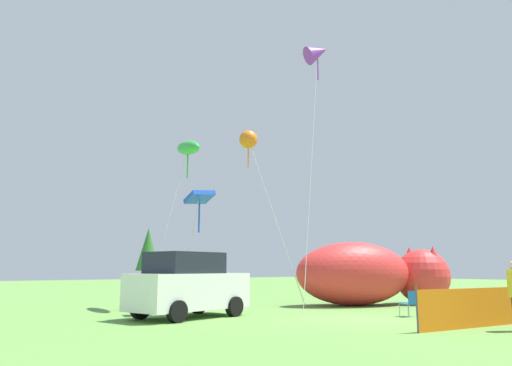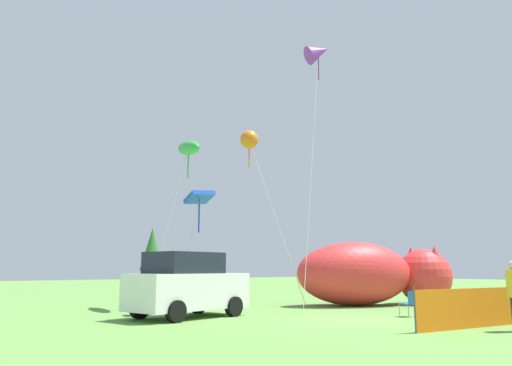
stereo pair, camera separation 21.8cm
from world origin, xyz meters
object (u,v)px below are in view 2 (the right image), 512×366
object	(u,v)px
folding_chair	(410,302)
kite_green_fish	(188,148)
kite_orange_flower	(249,140)
kite_purple_delta	(318,53)
kite_blue_box	(199,199)
inflatable_cat	(372,276)
parked_car	(187,285)

from	to	relation	value
folding_chair	kite_green_fish	world-z (taller)	kite_green_fish
folding_chair	kite_orange_flower	size ratio (longest dim) A/B	0.11
kite_green_fish	kite_purple_delta	size ratio (longest dim) A/B	0.62
kite_orange_flower	kite_purple_delta	distance (m)	4.98
kite_orange_flower	kite_blue_box	size ratio (longest dim) A/B	1.79
inflatable_cat	kite_green_fish	bearing A→B (deg)	176.83
folding_chair	kite_blue_box	bearing A→B (deg)	51.62
parked_car	kite_blue_box	xyz separation A→B (m)	(0.97, 0.96, 3.08)
folding_chair	kite_green_fish	size ratio (longest dim) A/B	0.12
inflatable_cat	folding_chair	bearing A→B (deg)	-105.46
kite_blue_box	kite_purple_delta	bearing A→B (deg)	-7.80
parked_car	kite_blue_box	world-z (taller)	kite_blue_box
folding_chair	kite_purple_delta	world-z (taller)	kite_purple_delta
folding_chair	kite_green_fish	bearing A→B (deg)	36.54
kite_green_fish	kite_blue_box	bearing A→B (deg)	-110.35
parked_car	kite_orange_flower	distance (m)	8.72
inflatable_cat	kite_blue_box	xyz separation A→B (m)	(-8.29, 1.15, 2.86)
parked_car	kite_orange_flower	bearing A→B (deg)	20.65
kite_green_fish	kite_purple_delta	world-z (taller)	kite_purple_delta
parked_car	kite_blue_box	distance (m)	3.37
kite_orange_flower	kite_blue_box	distance (m)	5.67
kite_purple_delta	parked_car	bearing A→B (deg)	-178.35
inflatable_cat	kite_purple_delta	size ratio (longest dim) A/B	0.63
kite_orange_flower	kite_green_fish	size ratio (longest dim) A/B	1.09
inflatable_cat	kite_orange_flower	distance (m)	8.24
folding_chair	kite_blue_box	distance (m)	8.19
folding_chair	kite_orange_flower	distance (m)	10.32
folding_chair	parked_car	bearing A→B (deg)	62.18
parked_car	inflatable_cat	xyz separation A→B (m)	(9.26, -0.20, 0.22)
parked_car	kite_orange_flower	size ratio (longest dim) A/B	0.56
kite_blue_box	parked_car	bearing A→B (deg)	-135.50
kite_blue_box	kite_purple_delta	xyz separation A→B (m)	(5.60, -0.77, 6.98)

